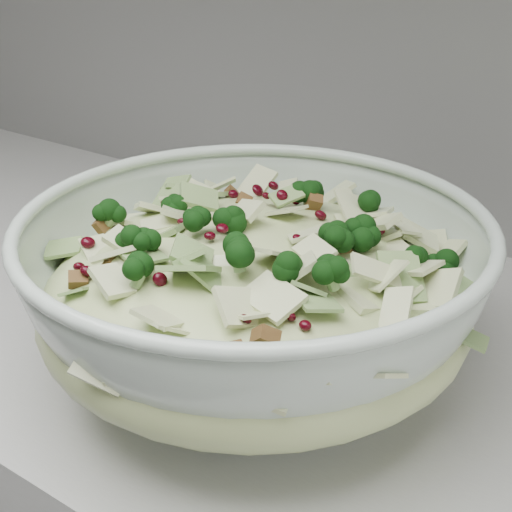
{
  "coord_description": "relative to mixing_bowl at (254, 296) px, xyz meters",
  "views": [
    {
      "loc": [
        0.79,
        1.17,
        1.28
      ],
      "look_at": [
        0.48,
        1.61,
        1.01
      ],
      "focal_mm": 50.0,
      "sensor_mm": 36.0,
      "label": 1
    }
  ],
  "objects": [
    {
      "name": "salad",
      "position": [
        0.0,
        0.0,
        0.03
      ],
      "size": [
        0.42,
        0.42,
        0.16
      ],
      "rotation": [
        0.0,
        0.0,
        -0.19
      ],
      "color": "beige",
      "rests_on": "mixing_bowl"
    },
    {
      "name": "mixing_bowl",
      "position": [
        0.0,
        0.0,
        0.0
      ],
      "size": [
        0.39,
        0.39,
        0.16
      ],
      "rotation": [
        0.0,
        0.0,
        -0.0
      ],
      "color": "#B6C9BA",
      "rests_on": "counter"
    },
    {
      "name": "counter",
      "position": [
        -0.49,
        0.1,
        -0.53
      ],
      "size": [
        3.6,
        0.6,
        0.9
      ],
      "primitive_type": "cube",
      "color": "#ACACA8",
      "rests_on": "floor"
    }
  ]
}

